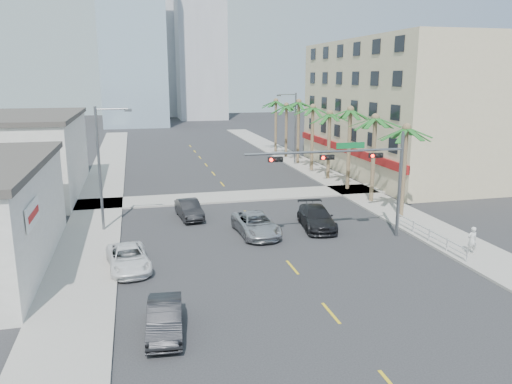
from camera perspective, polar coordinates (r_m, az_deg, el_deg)
ground at (r=26.40m, az=6.89°, el=-11.68°), size 260.00×260.00×0.00m
sidewalk_right at (r=48.39m, az=11.95°, el=-0.26°), size 4.00×120.00×0.15m
sidewalk_left at (r=43.89m, az=-17.64°, el=-1.97°), size 4.00×120.00×0.15m
sidewalk_cross at (r=46.52m, az=-2.60°, el=-0.52°), size 80.00×4.00×0.15m
building_right at (r=60.78m, az=16.82°, el=9.23°), size 15.25×28.00×15.00m
building_left_far at (r=52.06m, az=-25.63°, el=3.61°), size 11.00×18.00×7.20m
tower_far_left at (r=118.09m, az=-14.09°, el=19.04°), size 14.00×14.00×48.00m
tower_far_center at (r=147.82m, az=-12.00°, el=16.70°), size 16.00×16.00×42.00m
traffic_signal_mast at (r=34.11m, az=11.58°, el=2.77°), size 11.12×0.54×7.20m
palm_tree_0 at (r=40.09m, az=16.84°, el=6.91°), size 4.80×4.80×7.80m
palm_tree_1 at (r=44.60m, az=13.49°, el=8.13°), size 4.80×4.80×8.16m
palm_tree_2 at (r=49.25m, az=10.74°, el=9.10°), size 4.80×4.80×8.52m
palm_tree_3 at (r=54.06m, az=8.43°, el=8.78°), size 4.80×4.80×7.80m
palm_tree_4 at (r=58.88m, az=6.53°, el=9.52°), size 4.80×4.80×8.16m
palm_tree_5 at (r=63.76m, az=4.91°, el=10.14°), size 4.80×4.80×8.52m
palm_tree_6 at (r=68.74m, az=3.50°, el=9.79°), size 4.80×4.80×7.80m
palm_tree_7 at (r=73.70m, az=2.30°, el=10.30°), size 4.80×4.80×8.16m
streetlight_left at (r=36.93m, az=-17.19°, el=3.22°), size 2.55×0.25×9.00m
streetlight_right at (r=63.77m, az=4.34°, el=7.70°), size 2.55×0.25×9.00m
guardrail at (r=35.66m, az=19.20°, el=-4.53°), size 0.08×8.08×1.00m
car_parked_mid at (r=22.80m, az=-10.38°, el=-14.04°), size 1.83×4.38×1.41m
car_parked_far at (r=30.23m, az=-14.40°, el=-7.35°), size 2.81×5.09×1.35m
car_lane_left at (r=39.90m, az=-7.65°, el=-1.97°), size 2.02×4.57×1.46m
car_lane_center at (r=35.45m, az=0.01°, el=-3.71°), size 2.84×5.66×1.54m
car_lane_right at (r=37.30m, az=6.93°, el=-2.92°), size 2.92×5.70×1.58m
pedestrian at (r=34.04m, az=23.46°, el=-5.09°), size 0.64×0.42×1.76m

